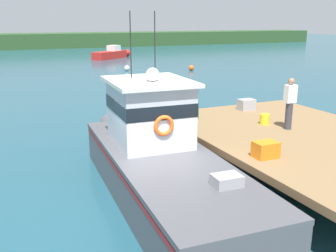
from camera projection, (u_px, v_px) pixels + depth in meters
name	position (u px, v px, depth m)	size (l,w,h in m)	color
ground_plane	(157.00, 201.00, 10.17)	(200.00, 200.00, 0.00)	#1E4C5B
dock	(303.00, 139.00, 11.81)	(6.00, 9.00, 1.20)	#4C3D2D
main_fishing_boat	(157.00, 157.00, 10.46)	(3.01, 9.89, 4.80)	#4C4C51
crate_stack_mid_dock	(246.00, 105.00, 15.02)	(0.60, 0.44, 0.42)	#9E9EA3
crate_single_by_cleat	(266.00, 150.00, 9.80)	(0.60, 0.44, 0.41)	orange
crate_stack_near_edge	(188.00, 112.00, 13.62)	(0.60, 0.44, 0.47)	#2D8442
bait_bucket	(265.00, 119.00, 12.97)	(0.32, 0.32, 0.34)	yellow
deckhand_by_the_boat	(290.00, 103.00, 12.19)	(0.36, 0.22, 1.63)	#383842
moored_boat_outer_mooring	(112.00, 54.00, 47.90)	(5.76, 4.61, 1.58)	red
mooring_buoy_outer	(191.00, 68.00, 36.39)	(0.50, 0.50, 0.50)	#EA5B19
mooring_buoy_channel_marker	(127.00, 68.00, 36.24)	(0.50, 0.50, 0.50)	silver
mooring_buoy_inshore	(191.00, 106.00, 20.42)	(0.41, 0.41, 0.41)	#EA5B19
far_shoreline	(11.00, 41.00, 64.29)	(120.00, 8.00, 2.40)	#284723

